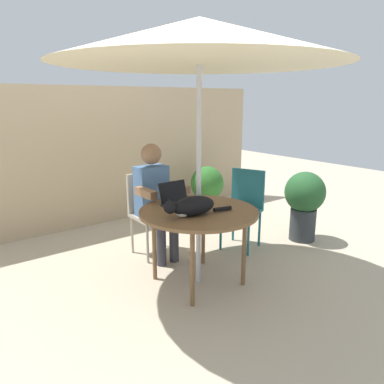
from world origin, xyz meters
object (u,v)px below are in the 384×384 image
(laptop, at_px, (176,198))
(potted_plant_near_fence, at_px, (207,187))
(chair_occupied, at_px, (148,206))
(potted_plant_by_chair, at_px, (304,200))
(patio_table, at_px, (199,216))
(cat, at_px, (191,206))
(person_seated, at_px, (155,195))
(chair_empty, at_px, (244,202))
(patio_umbrella, at_px, (199,41))

(laptop, xyz_separation_m, potted_plant_near_fence, (1.55, 1.41, -0.38))
(chair_occupied, distance_m, potted_plant_by_chair, 1.89)
(patio_table, height_order, cat, cat)
(person_seated, bearing_deg, chair_empty, -19.85)
(person_seated, height_order, laptop, person_seated)
(person_seated, xyz_separation_m, laptop, (-0.06, -0.48, 0.07))
(patio_table, distance_m, cat, 0.23)
(chair_occupied, relative_size, potted_plant_by_chair, 1.06)
(potted_plant_near_fence, bearing_deg, cat, -132.84)
(patio_table, bearing_deg, chair_empty, 21.76)
(patio_table, distance_m, laptop, 0.30)
(patio_table, height_order, patio_umbrella, patio_umbrella)
(laptop, distance_m, potted_plant_near_fence, 2.12)
(person_seated, relative_size, potted_plant_by_chair, 1.46)
(laptop, bearing_deg, potted_plant_near_fence, 42.31)
(chair_empty, bearing_deg, potted_plant_by_chair, -23.31)
(patio_table, relative_size, chair_empty, 1.20)
(chair_empty, distance_m, person_seated, 1.06)
(chair_empty, bearing_deg, chair_occupied, 152.45)
(person_seated, xyz_separation_m, potted_plant_by_chair, (1.71, -0.67, -0.20))
(patio_umbrella, height_order, chair_empty, patio_umbrella)
(potted_plant_near_fence, relative_size, potted_plant_by_chair, 0.84)
(cat, relative_size, potted_plant_by_chair, 0.75)
(chair_empty, bearing_deg, potted_plant_near_fence, 68.73)
(patio_umbrella, bearing_deg, potted_plant_near_fence, 48.47)
(patio_umbrella, height_order, cat, patio_umbrella)
(potted_plant_near_fence, bearing_deg, patio_umbrella, -131.53)
(person_seated, bearing_deg, laptop, -97.01)
(person_seated, relative_size, cat, 1.93)
(patio_table, bearing_deg, cat, -149.46)
(patio_table, height_order, potted_plant_by_chair, potted_plant_by_chair)
(patio_table, bearing_deg, person_seated, 90.00)
(chair_occupied, height_order, potted_plant_near_fence, chair_occupied)
(patio_umbrella, relative_size, chair_occupied, 2.71)
(chair_occupied, relative_size, cat, 1.40)
(potted_plant_by_chair, bearing_deg, patio_table, -177.17)
(chair_occupied, xyz_separation_m, potted_plant_near_fence, (1.49, 0.77, -0.14))
(potted_plant_near_fence, distance_m, potted_plant_by_chair, 1.61)
(cat, bearing_deg, patio_table, 30.54)
(chair_empty, xyz_separation_m, potted_plant_by_chair, (0.72, -0.31, -0.03))
(patio_table, xyz_separation_m, potted_plant_by_chair, (1.71, 0.08, -0.16))
(chair_occupied, distance_m, person_seated, 0.23)
(patio_table, relative_size, potted_plant_near_fence, 1.52)
(laptop, height_order, potted_plant_near_fence, laptop)
(patio_umbrella, height_order, chair_occupied, patio_umbrella)
(patio_umbrella, xyz_separation_m, chair_occupied, (0.00, 0.91, -1.62))
(person_seated, xyz_separation_m, cat, (-0.15, -0.84, 0.09))
(laptop, relative_size, potted_plant_near_fence, 0.43)
(patio_umbrella, bearing_deg, potted_plant_by_chair, 2.83)
(patio_table, distance_m, chair_empty, 1.07)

